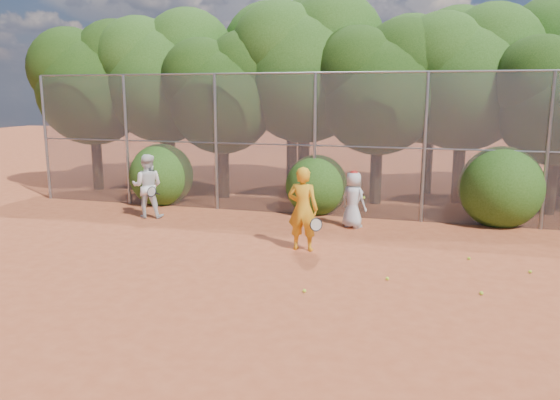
% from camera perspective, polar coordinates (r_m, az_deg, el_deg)
% --- Properties ---
extents(ground, '(80.00, 80.00, 0.00)m').
position_cam_1_polar(ground, '(9.94, 1.54, -9.25)').
color(ground, '#A94826').
rests_on(ground, ground).
extents(fence_back, '(20.05, 0.09, 4.03)m').
position_cam_1_polar(fence_back, '(15.28, 6.88, 5.77)').
color(fence_back, gray).
rests_on(fence_back, ground).
extents(tree_0, '(4.38, 3.81, 6.00)m').
position_cam_1_polar(tree_0, '(20.74, -18.87, 11.86)').
color(tree_0, black).
rests_on(tree_0, ground).
extents(tree_1, '(4.64, 4.03, 6.35)m').
position_cam_1_polar(tree_1, '(19.87, -11.98, 12.94)').
color(tree_1, black).
rests_on(tree_1, ground).
extents(tree_2, '(3.99, 3.47, 5.47)m').
position_cam_1_polar(tree_2, '(18.17, -5.88, 11.47)').
color(tree_2, black).
rests_on(tree_2, ground).
extents(tree_3, '(4.89, 4.26, 6.70)m').
position_cam_1_polar(tree_3, '(18.39, 2.79, 14.04)').
color(tree_3, black).
rests_on(tree_3, ground).
extents(tree_4, '(4.19, 3.64, 5.73)m').
position_cam_1_polar(tree_4, '(17.35, 10.49, 11.94)').
color(tree_4, black).
rests_on(tree_4, ground).
extents(tree_5, '(4.51, 3.92, 6.17)m').
position_cam_1_polar(tree_5, '(18.08, 18.90, 12.42)').
color(tree_5, black).
rests_on(tree_5, ground).
extents(tree_9, '(4.83, 4.20, 6.62)m').
position_cam_1_polar(tree_9, '(22.38, -11.48, 13.17)').
color(tree_9, black).
rests_on(tree_9, ground).
extents(tree_10, '(5.15, 4.48, 7.06)m').
position_cam_1_polar(tree_10, '(20.78, 1.50, 14.36)').
color(tree_10, black).
rests_on(tree_10, ground).
extents(tree_11, '(4.64, 4.03, 6.35)m').
position_cam_1_polar(tree_11, '(19.67, 15.75, 12.79)').
color(tree_11, black).
rests_on(tree_11, ground).
extents(bush_0, '(2.00, 2.00, 2.00)m').
position_cam_1_polar(bush_0, '(17.62, -12.28, 2.86)').
color(bush_0, '#224611').
rests_on(bush_0, ground).
extents(bush_1, '(1.80, 1.80, 1.80)m').
position_cam_1_polar(bush_1, '(15.89, 3.83, 1.84)').
color(bush_1, '#224611').
rests_on(bush_1, ground).
extents(bush_2, '(2.20, 2.20, 2.20)m').
position_cam_1_polar(bush_2, '(15.59, 22.10, 1.60)').
color(bush_2, '#224611').
rests_on(bush_2, ground).
extents(player_yellow, '(0.84, 0.55, 1.88)m').
position_cam_1_polar(player_yellow, '(12.08, 2.40, -0.93)').
color(player_yellow, orange).
rests_on(player_yellow, ground).
extents(player_teen, '(0.86, 0.75, 1.50)m').
position_cam_1_polar(player_teen, '(14.25, 7.67, 0.07)').
color(player_teen, silver).
rests_on(player_teen, ground).
extents(player_white, '(1.02, 0.88, 1.79)m').
position_cam_1_polar(player_white, '(15.72, -13.70, 1.43)').
color(player_white, white).
rests_on(player_white, ground).
extents(ball_0, '(0.07, 0.07, 0.07)m').
position_cam_1_polar(ball_0, '(10.54, 11.15, -8.06)').
color(ball_0, '#B5D226').
rests_on(ball_0, ground).
extents(ball_1, '(0.07, 0.07, 0.07)m').
position_cam_1_polar(ball_1, '(11.79, 24.67, -6.82)').
color(ball_1, '#B5D226').
rests_on(ball_1, ground).
extents(ball_2, '(0.07, 0.07, 0.07)m').
position_cam_1_polar(ball_2, '(10.25, 20.30, -9.12)').
color(ball_2, '#B5D226').
rests_on(ball_2, ground).
extents(ball_4, '(0.07, 0.07, 0.07)m').
position_cam_1_polar(ball_4, '(9.75, 2.57, -9.46)').
color(ball_4, '#B5D226').
rests_on(ball_4, ground).
extents(ball_5, '(0.07, 0.07, 0.07)m').
position_cam_1_polar(ball_5, '(12.22, 19.14, -5.79)').
color(ball_5, '#B5D226').
rests_on(ball_5, ground).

